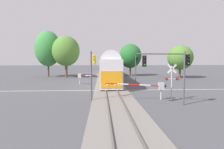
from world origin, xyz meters
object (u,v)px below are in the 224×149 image
object	(u,v)px
traffic_signal_far_side	(136,64)
commuter_train	(107,66)
crossing_signal_mast	(172,78)
pine_left_background	(48,49)
crossing_gate_far	(83,76)
traffic_signal_near_right	(171,65)
elm_centre_background	(130,56)
maple_right_background	(180,58)
oak_behind_train	(66,51)
crossing_gate_near	(154,86)
traffic_signal_median	(93,68)

from	to	relation	value
traffic_signal_far_side	commuter_train	bearing A→B (deg)	117.68
crossing_signal_mast	pine_left_background	size ratio (longest dim) A/B	0.35
crossing_gate_far	traffic_signal_near_right	size ratio (longest dim) A/B	1.09
elm_centre_background	crossing_signal_mast	bearing A→B (deg)	-90.46
crossing_signal_mast	maple_right_background	size ratio (longest dim) A/B	0.52
oak_behind_train	crossing_signal_mast	bearing A→B (deg)	-59.20
crossing_gate_near	crossing_signal_mast	distance (m)	1.99
crossing_signal_mast	maple_right_background	bearing A→B (deg)	65.45
commuter_train	crossing_gate_near	distance (m)	24.91
crossing_gate_far	traffic_signal_far_side	world-z (taller)	traffic_signal_far_side
traffic_signal_far_side	traffic_signal_median	xyz separation A→B (m)	(-7.23, -15.09, 0.05)
crossing_gate_far	elm_centre_background	bearing A→B (deg)	57.03
crossing_signal_mast	traffic_signal_near_right	world-z (taller)	traffic_signal_near_right
crossing_gate_near	traffic_signal_median	xyz separation A→B (m)	(-6.34, -0.28, 1.94)
commuter_train	elm_centre_background	xyz separation A→B (m)	(6.12, 4.56, 2.30)
crossing_gate_near	elm_centre_background	bearing A→B (deg)	86.22
maple_right_background	elm_centre_background	bearing A→B (deg)	149.36
crossing_gate_far	traffic_signal_near_right	distance (m)	18.07
traffic_signal_far_side	pine_left_background	xyz separation A→B (m)	(-19.29, 12.76, 3.50)
crossing_gate_near	traffic_signal_far_side	distance (m)	14.96
commuter_train	elm_centre_background	distance (m)	7.97
crossing_gate_near	pine_left_background	xyz separation A→B (m)	(-18.40, 27.58, 5.38)
crossing_signal_mast	elm_centre_background	bearing A→B (deg)	89.54
crossing_gate_far	elm_centre_background	size ratio (longest dim) A/B	0.66
elm_centre_background	traffic_signal_near_right	bearing A→B (deg)	-91.97
crossing_gate_near	oak_behind_train	bearing A→B (deg)	118.45
traffic_signal_near_right	elm_centre_background	world-z (taller)	elm_centre_background
crossing_gate_near	crossing_gate_far	distance (m)	15.45
traffic_signal_far_side	oak_behind_train	size ratio (longest dim) A/B	0.51
elm_centre_background	oak_behind_train	size ratio (longest dim) A/B	0.85
oak_behind_train	elm_centre_background	bearing A→B (deg)	13.97
oak_behind_train	traffic_signal_near_right	bearing A→B (deg)	-62.29
crossing_gate_far	oak_behind_train	bearing A→B (deg)	112.09
commuter_train	oak_behind_train	size ratio (longest dim) A/B	4.48
crossing_gate_near	elm_centre_background	distance (m)	29.37
traffic_signal_near_right	traffic_signal_far_side	bearing A→B (deg)	89.83
crossing_signal_mast	maple_right_background	world-z (taller)	maple_right_background
crossing_signal_mast	traffic_signal_far_side	size ratio (longest dim) A/B	0.78
traffic_signal_median	crossing_gate_near	bearing A→B (deg)	2.52
crossing_gate_far	pine_left_background	distance (m)	18.51
crossing_signal_mast	traffic_signal_median	bearing A→B (deg)	178.26
oak_behind_train	pine_left_background	bearing A→B (deg)	153.40
commuter_train	crossing_signal_mast	xyz separation A→B (m)	(5.88, -25.04, -0.43)
crossing_signal_mast	crossing_gate_near	bearing A→B (deg)	162.72
crossing_signal_mast	elm_centre_background	size ratio (longest dim) A/B	0.47
traffic_signal_far_side	pine_left_background	distance (m)	23.39
pine_left_background	commuter_train	bearing A→B (deg)	-12.16
crossing_signal_mast	crossing_gate_far	size ratio (longest dim) A/B	0.71
crossing_signal_mast	traffic_signal_far_side	xyz separation A→B (m)	(-0.79, 15.34, 0.96)
traffic_signal_median	oak_behind_train	xyz separation A→B (m)	(-7.32, 25.48, 2.77)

